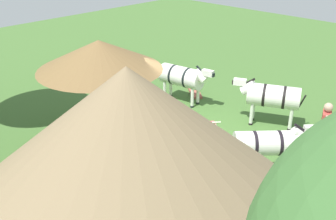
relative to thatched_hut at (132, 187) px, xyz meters
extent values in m
plane|color=#41672D|center=(2.79, -5.04, -2.32)|extent=(36.00, 36.00, 0.00)
cone|color=#816C4D|center=(0.00, 0.00, 0.78)|extent=(5.21, 5.21, 2.13)
cylinder|color=brown|center=(4.63, -2.94, -1.19)|extent=(0.10, 0.10, 2.27)
cone|color=brown|center=(4.63, -2.94, 0.35)|extent=(3.36, 3.36, 0.80)
cube|color=silver|center=(4.63, -2.94, -1.60)|extent=(1.41, 1.11, 0.04)
cylinder|color=silver|center=(3.99, -2.67, -1.97)|extent=(0.06, 0.06, 0.70)
cylinder|color=silver|center=(5.11, -2.45, -1.97)|extent=(0.06, 0.06, 0.70)
cylinder|color=silver|center=(4.14, -3.42, -1.97)|extent=(0.06, 0.06, 0.70)
cylinder|color=silver|center=(5.26, -3.21, -1.97)|extent=(0.06, 0.06, 0.70)
cube|color=silver|center=(3.61, -3.30, -1.87)|extent=(0.54, 0.56, 0.04)
cube|color=silver|center=(3.43, -3.36, -1.65)|extent=(0.19, 0.43, 0.45)
cylinder|color=silver|center=(3.71, -3.06, -2.10)|extent=(0.04, 0.04, 0.45)
cylinder|color=silver|center=(3.84, -3.42, -2.10)|extent=(0.04, 0.04, 0.45)
cylinder|color=silver|center=(3.37, -3.18, -2.10)|extent=(0.04, 0.04, 0.45)
cylinder|color=silver|center=(3.50, -3.54, -2.10)|extent=(0.04, 0.04, 0.45)
cube|color=white|center=(5.43, -3.66, -1.87)|extent=(0.61, 0.61, 0.04)
cube|color=white|center=(5.57, -3.79, -1.65)|extent=(0.33, 0.35, 0.45)
cylinder|color=white|center=(5.17, -3.68, -2.10)|extent=(0.04, 0.04, 0.45)
cylinder|color=white|center=(5.42, -3.40, -2.10)|extent=(0.04, 0.04, 0.45)
cylinder|color=white|center=(5.43, -3.92, -2.10)|extent=(0.04, 0.04, 0.45)
cylinder|color=white|center=(5.69, -3.64, -2.10)|extent=(0.04, 0.04, 0.45)
cube|color=silver|center=(5.08, -1.95, -1.87)|extent=(0.57, 0.57, 0.04)
cube|color=silver|center=(5.15, -1.78, -1.65)|extent=(0.42, 0.22, 0.45)
cylinder|color=silver|center=(5.17, -2.20, -2.10)|extent=(0.04, 0.04, 0.45)
cylinder|color=silver|center=(4.83, -2.04, -2.10)|extent=(0.04, 0.04, 0.45)
cylinder|color=silver|center=(5.32, -1.87, -2.10)|extent=(0.04, 0.04, 0.45)
cylinder|color=silver|center=(4.98, -1.71, -2.10)|extent=(0.04, 0.04, 0.45)
cylinder|color=black|center=(3.93, -1.27, -1.92)|extent=(0.12, 0.12, 0.81)
cylinder|color=black|center=(3.81, -1.19, -1.92)|extent=(0.12, 0.12, 0.81)
cube|color=gold|center=(3.87, -1.23, -1.23)|extent=(0.47, 0.41, 0.57)
cylinder|color=#9B6E50|center=(4.07, -1.37, -1.22)|extent=(0.08, 0.08, 0.54)
cylinder|color=#9B6E50|center=(3.67, -1.09, -1.22)|extent=(0.08, 0.08, 0.54)
sphere|color=#9B6E50|center=(3.87, -1.23, -0.82)|extent=(0.22, 0.22, 0.22)
cylinder|color=black|center=(4.70, -4.55, -1.93)|extent=(0.11, 0.11, 0.78)
cylinder|color=black|center=(4.56, -4.53, -1.93)|extent=(0.11, 0.11, 0.78)
cube|color=#4B8664|center=(4.63, -4.54, -1.26)|extent=(0.45, 0.25, 0.56)
cylinder|color=#A5664F|center=(4.87, -4.57, -1.25)|extent=(0.08, 0.08, 0.52)
cylinder|color=#A5664F|center=(4.39, -4.51, -1.25)|extent=(0.08, 0.08, 0.52)
sphere|color=#A5664F|center=(4.63, -4.54, -0.86)|extent=(0.21, 0.21, 0.21)
cylinder|color=#201F2A|center=(-0.27, -6.31, -1.90)|extent=(0.12, 0.12, 0.84)
cylinder|color=#201F2A|center=(-0.21, -6.45, -1.90)|extent=(0.12, 0.12, 0.84)
cube|color=#BB4138|center=(-0.24, -6.38, -1.19)|extent=(0.38, 0.50, 0.60)
cylinder|color=tan|center=(-0.34, -6.15, -1.17)|extent=(0.09, 0.09, 0.56)
cylinder|color=tan|center=(-0.13, -6.62, -1.17)|extent=(0.09, 0.09, 0.56)
sphere|color=tan|center=(-0.24, -6.38, -0.75)|extent=(0.23, 0.23, 0.23)
cube|color=#C1424D|center=(2.94, -5.54, -2.10)|extent=(0.75, 0.75, 0.03)
cube|color=silver|center=(2.73, -5.37, -1.88)|extent=(0.74, 0.74, 0.33)
cube|color=beige|center=(3.06, -5.30, -2.21)|extent=(0.50, 0.41, 0.22)
cube|color=beige|center=(2.74, -5.71, -2.21)|extent=(0.50, 0.41, 0.22)
cylinder|color=silver|center=(0.42, -4.64, -1.35)|extent=(1.52, 1.56, 0.60)
cylinder|color=black|center=(0.64, -4.41, -1.35)|extent=(0.50, 0.48, 0.62)
cylinder|color=black|center=(0.23, -4.85, -1.35)|extent=(0.50, 0.48, 0.62)
cylinder|color=silver|center=(-0.12, -5.21, -1.17)|extent=(0.56, 0.57, 0.48)
cube|color=silver|center=(-0.31, -5.41, -1.01)|extent=(0.41, 0.41, 0.20)
cube|color=black|center=(-0.44, -5.54, -1.04)|extent=(0.17, 0.17, 0.12)
cube|color=black|center=(-0.12, -5.21, -0.97)|extent=(0.28, 0.29, 0.28)
cylinder|color=silver|center=(0.13, -5.19, -1.95)|extent=(0.11, 0.11, 0.75)
cylinder|color=black|center=(0.13, -5.19, -2.29)|extent=(0.13, 0.13, 0.06)
cylinder|color=silver|center=(-0.11, -4.96, -1.95)|extent=(0.11, 0.11, 0.75)
cylinder|color=black|center=(-0.11, -4.96, -2.29)|extent=(0.13, 0.13, 0.06)
cylinder|color=silver|center=(0.96, -4.32, -1.95)|extent=(0.11, 0.11, 0.75)
cylinder|color=black|center=(0.96, -4.32, -2.29)|extent=(0.13, 0.13, 0.06)
cylinder|color=silver|center=(0.72, -4.09, -1.95)|extent=(0.11, 0.11, 0.75)
cylinder|color=black|center=(0.72, -4.09, -2.29)|extent=(0.13, 0.13, 0.06)
cylinder|color=black|center=(1.00, -4.04, -1.45)|extent=(0.20, 0.20, 0.53)
cylinder|color=silver|center=(5.09, -6.69, -1.36)|extent=(1.63, 0.92, 0.69)
cylinder|color=black|center=(5.39, -6.65, -1.36)|extent=(0.19, 0.71, 0.70)
cylinder|color=black|center=(4.82, -6.73, -1.36)|extent=(0.19, 0.71, 0.70)
cylinder|color=silver|center=(4.33, -6.81, -1.18)|extent=(0.59, 0.39, 0.51)
cube|color=silver|center=(4.05, -6.85, -1.02)|extent=(0.42, 0.24, 0.20)
cube|color=black|center=(3.87, -6.88, -1.05)|extent=(0.14, 0.14, 0.12)
cube|color=black|center=(4.33, -6.81, -0.98)|extent=(0.37, 0.10, 0.28)
cylinder|color=silver|center=(4.54, -6.97, -1.97)|extent=(0.11, 0.11, 0.70)
cylinder|color=black|center=(4.54, -6.97, -2.29)|extent=(0.13, 0.13, 0.06)
cylinder|color=silver|center=(4.48, -6.60, -1.97)|extent=(0.11, 0.11, 0.70)
cylinder|color=black|center=(4.48, -6.60, -2.29)|extent=(0.13, 0.13, 0.06)
cylinder|color=silver|center=(5.70, -6.79, -1.97)|extent=(0.11, 0.11, 0.70)
cylinder|color=black|center=(5.70, -6.79, -2.29)|extent=(0.13, 0.13, 0.06)
cylinder|color=silver|center=(5.64, -6.42, -1.97)|extent=(0.11, 0.11, 0.70)
cylinder|color=black|center=(5.64, -6.42, -2.29)|extent=(0.13, 0.13, 0.06)
cylinder|color=black|center=(5.90, -6.57, -1.46)|extent=(0.24, 0.09, 0.53)
cylinder|color=silver|center=(1.81, -7.31, -1.34)|extent=(1.71, 1.30, 0.69)
cylinder|color=black|center=(1.53, -7.45, -1.34)|extent=(0.38, 0.67, 0.71)
cylinder|color=black|center=(2.07, -7.19, -1.34)|extent=(0.38, 0.67, 0.71)
cylinder|color=silver|center=(2.52, -6.98, -1.16)|extent=(0.63, 0.52, 0.51)
cube|color=silver|center=(2.77, -6.86, -1.00)|extent=(0.44, 0.33, 0.20)
cube|color=black|center=(2.93, -6.78, -1.03)|extent=(0.16, 0.16, 0.12)
cube|color=black|center=(2.52, -6.98, -0.96)|extent=(0.35, 0.19, 0.28)
cylinder|color=silver|center=(2.27, -6.89, -1.96)|extent=(0.11, 0.11, 0.72)
cylinder|color=black|center=(2.27, -6.89, -2.29)|extent=(0.13, 0.13, 0.06)
cylinder|color=silver|center=(2.43, -7.23, -1.96)|extent=(0.11, 0.11, 0.72)
cylinder|color=black|center=(2.43, -7.23, -2.29)|extent=(0.13, 0.13, 0.06)
cylinder|color=silver|center=(1.19, -7.40, -1.96)|extent=(0.11, 0.11, 0.72)
cylinder|color=black|center=(1.19, -7.40, -2.29)|extent=(0.13, 0.13, 0.06)
cylinder|color=silver|center=(1.36, -7.74, -1.96)|extent=(0.11, 0.11, 0.72)
cylinder|color=black|center=(1.36, -7.74, -2.29)|extent=(0.13, 0.13, 0.06)
cylinder|color=black|center=(1.06, -7.67, -1.44)|extent=(0.23, 0.15, 0.53)
cube|color=#A65345|center=(5.90, -8.15, -2.28)|extent=(2.41, 2.03, 0.08)
camera|label=1|loc=(-3.67, 3.04, 3.44)|focal=42.46mm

